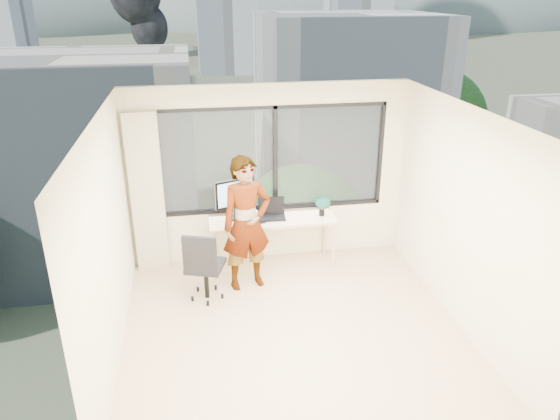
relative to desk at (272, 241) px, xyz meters
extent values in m
cube|color=#CCB084|center=(0.00, -1.66, -0.38)|extent=(4.00, 4.00, 0.01)
cube|color=white|center=(0.00, -1.66, 2.23)|extent=(4.00, 4.00, 0.01)
cube|color=beige|center=(0.00, -3.66, 0.93)|extent=(4.00, 0.01, 2.60)
cube|color=beige|center=(-2.00, -1.66, 0.93)|extent=(0.01, 4.00, 2.60)
cube|color=beige|center=(2.00, -1.66, 0.93)|extent=(0.01, 4.00, 2.60)
cube|color=beige|center=(-1.72, 0.22, 0.77)|extent=(0.45, 0.14, 2.30)
cube|color=beige|center=(0.00, 0.00, 0.00)|extent=(1.80, 0.60, 0.75)
imported|color=#2D2D33|center=(-0.42, -0.51, 0.55)|extent=(0.76, 0.59, 1.84)
cube|color=white|center=(-0.35, 0.19, 0.41)|extent=(0.33, 0.30, 0.07)
cube|color=black|center=(-0.17, -0.14, 0.38)|extent=(0.13, 0.09, 0.01)
cylinder|color=black|center=(0.72, -0.02, 0.43)|extent=(0.10, 0.10, 0.10)
ellipsoid|color=#0D4F4F|center=(0.80, 0.23, 0.46)|extent=(0.25, 0.17, 0.18)
cube|color=#515B3D|center=(0.00, 118.34, -14.38)|extent=(400.00, 400.00, 0.04)
cube|color=#EFDFC8|center=(-9.00, 28.34, -7.38)|extent=(16.00, 12.00, 14.00)
cube|color=white|center=(12.00, 36.34, -6.38)|extent=(14.00, 13.00, 16.00)
cube|color=silver|center=(8.00, 118.34, 0.62)|extent=(13.00, 13.00, 30.00)
cube|color=silver|center=(45.00, 138.34, -1.38)|extent=(15.00, 15.00, 26.00)
ellipsoid|color=slate|center=(100.00, 318.34, -14.38)|extent=(300.00, 220.00, 96.00)
camera|label=1|loc=(-1.04, -6.75, 3.39)|focal=33.50mm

